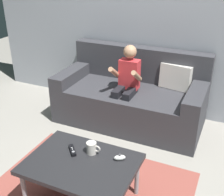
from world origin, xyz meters
TOP-DOWN VIEW (x-y plane):
  - ground_plane at (0.00, 0.00)m, footprint 8.66×8.66m
  - wall_back at (0.00, 1.66)m, footprint 4.33×0.05m
  - couch at (-0.05, 1.27)m, footprint 1.66×0.80m
  - person_seated_on_couch at (-0.05, 1.09)m, footprint 0.30×0.37m
  - coffee_table at (0.07, -0.11)m, footprint 0.83×0.60m
  - game_remote_black_near_edge at (-0.06, -0.03)m, footprint 0.12×0.13m
  - nunchuk_white at (0.32, 0.03)m, footprint 0.10×0.09m
  - coffee_mug at (0.09, 0.02)m, footprint 0.12×0.08m

SIDE VIEW (x-z plane):
  - ground_plane at x=0.00m, z-range 0.00..0.00m
  - couch at x=-0.05m, z-range -0.12..0.71m
  - coffee_table at x=0.07m, z-range 0.16..0.54m
  - game_remote_black_near_edge at x=-0.06m, z-range 0.38..0.41m
  - nunchuk_white at x=0.32m, z-range 0.38..0.43m
  - coffee_mug at x=0.09m, z-range 0.39..0.48m
  - person_seated_on_couch at x=-0.05m, z-range 0.07..1.02m
  - wall_back at x=0.00m, z-range 0.00..2.50m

